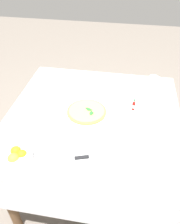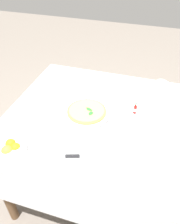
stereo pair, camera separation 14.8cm
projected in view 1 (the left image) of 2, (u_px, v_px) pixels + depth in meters
name	position (u px, v px, depth m)	size (l,w,h in m)	color
ground_plane	(92.00, 180.00, 1.95)	(8.00, 8.00, 0.00)	slate
dining_table	(93.00, 129.00, 1.57)	(1.11, 1.11, 0.72)	white
pizza_plate	(87.00, 113.00, 1.49)	(0.31, 0.31, 0.02)	white
pizza	(87.00, 111.00, 1.48)	(0.25, 0.25, 0.02)	#C68E47
coffee_cup_center_back	(117.00, 84.00, 1.72)	(0.13, 0.13, 0.06)	white
coffee_cup_back_corner	(153.00, 81.00, 1.74)	(0.13, 0.13, 0.07)	white
water_glass_far_right	(164.00, 112.00, 1.42)	(0.07, 0.07, 0.12)	white
napkin_folded	(91.00, 158.00, 1.20)	(0.25, 0.19, 0.02)	silver
dinner_knife	(92.00, 157.00, 1.19)	(0.19, 0.08, 0.01)	silver
citrus_bowl	(18.00, 156.00, 1.19)	(0.15, 0.15, 0.07)	white
hot_sauce_bottle	(134.00, 105.00, 1.51)	(0.02, 0.02, 0.08)	#B7140F
salt_shaker	(138.00, 106.00, 1.52)	(0.03, 0.03, 0.06)	white
pepper_shaker	(129.00, 107.00, 1.51)	(0.03, 0.03, 0.06)	white
menu_card	(42.00, 112.00, 1.46)	(0.09, 0.03, 0.06)	white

